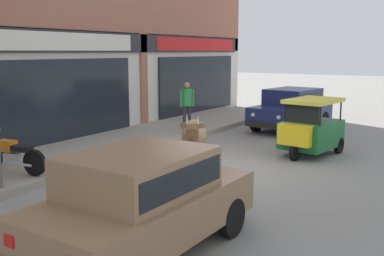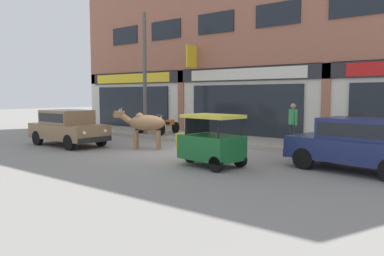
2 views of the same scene
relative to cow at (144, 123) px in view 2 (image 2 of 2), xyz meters
name	(u,v)px [view 2 (image 2 of 2)]	position (x,y,z in m)	size (l,w,h in m)	color
ground_plane	(174,151)	(1.24, 0.27, -1.01)	(90.00, 90.00, 0.00)	gray
sidewalk	(227,140)	(1.24, 3.91, -0.92)	(19.00, 2.88, 0.17)	gray
shop_building	(247,45)	(1.24, 5.61, 3.43)	(23.00, 1.40, 9.30)	#9E604C
cow	(144,123)	(0.00, 0.00, 0.00)	(1.93, 1.31, 1.61)	#936B47
car_0	(68,126)	(-3.22, -1.19, -0.19)	(3.64, 1.67, 1.46)	black
car_1	(357,142)	(7.52, 0.59, -0.19)	(3.75, 2.06, 1.46)	black
auto_rickshaw	(210,144)	(3.91, -1.24, -0.35)	(2.07, 1.39, 1.52)	black
motorcycle_0	(151,125)	(-3.14, 3.56, -0.45)	(0.59, 1.80, 0.88)	black
motorcycle_1	(169,126)	(-1.86, 3.49, -0.45)	(0.52, 1.81, 0.88)	black
pedestrian	(293,120)	(4.60, 3.15, 0.15)	(0.42, 0.33, 1.60)	#2D2D33
utility_pole	(145,74)	(-2.73, 2.77, 2.06)	(0.18, 0.18, 5.80)	#595651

